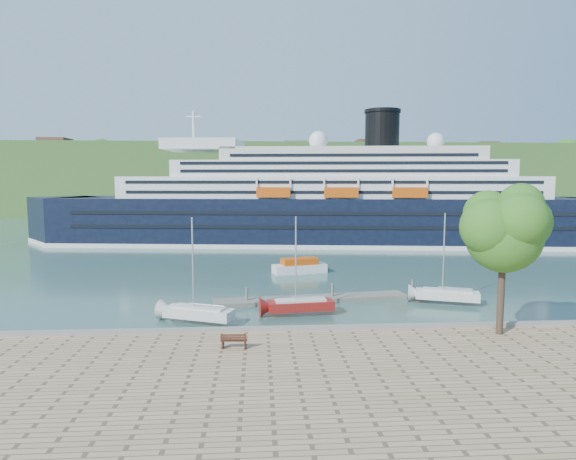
% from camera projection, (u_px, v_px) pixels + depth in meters
% --- Properties ---
extents(ground, '(400.00, 400.00, 0.00)m').
position_uv_depth(ground, '(309.00, 342.00, 35.50)').
color(ground, '#2C4F4A').
rests_on(ground, ground).
extents(far_hillside, '(400.00, 50.00, 24.00)m').
position_uv_depth(far_hillside, '(268.00, 179.00, 178.16)').
color(far_hillside, '#365C24').
rests_on(far_hillside, ground).
extents(quay_coping, '(220.00, 0.50, 0.30)m').
position_uv_depth(quay_coping, '(309.00, 328.00, 35.18)').
color(quay_coping, slate).
rests_on(quay_coping, promenade).
extents(cruise_ship, '(110.54, 28.38, 24.58)m').
position_uv_depth(cruise_ship, '(318.00, 178.00, 88.53)').
color(cruise_ship, black).
rests_on(cruise_ship, ground).
extents(park_bench, '(1.81, 0.84, 1.13)m').
position_uv_depth(park_bench, '(234.00, 340.00, 31.37)').
color(park_bench, '#4E2416').
rests_on(park_bench, promenade).
extents(promenade_tree, '(6.98, 6.98, 11.56)m').
position_uv_depth(promenade_tree, '(503.00, 254.00, 33.74)').
color(promenade_tree, '#29651A').
rests_on(promenade_tree, promenade).
extents(floating_pontoon, '(19.35, 4.84, 0.43)m').
position_uv_depth(floating_pontoon, '(312.00, 299.00, 47.46)').
color(floating_pontoon, slate).
rests_on(floating_pontoon, ground).
extents(sailboat_white_near, '(6.77, 4.10, 8.48)m').
position_uv_depth(sailboat_white_near, '(198.00, 273.00, 39.77)').
color(sailboat_white_near, silver).
rests_on(sailboat_white_near, ground).
extents(sailboat_red, '(6.64, 2.49, 8.37)m').
position_uv_depth(sailboat_red, '(301.00, 268.00, 42.22)').
color(sailboat_red, maroon).
rests_on(sailboat_red, ground).
extents(sailboat_white_far, '(6.72, 3.86, 8.38)m').
position_uv_depth(sailboat_white_far, '(448.00, 261.00, 46.06)').
color(sailboat_white_far, silver).
rests_on(sailboat_white_far, ground).
extents(tender_launch, '(7.29, 4.00, 1.91)m').
position_uv_depth(tender_launch, '(299.00, 265.00, 61.83)').
color(tender_launch, '#C5480B').
rests_on(tender_launch, ground).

